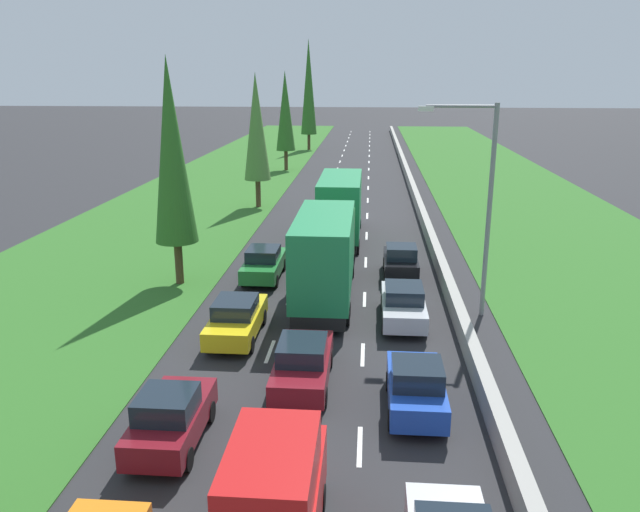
{
  "coord_description": "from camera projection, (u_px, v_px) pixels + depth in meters",
  "views": [
    {
      "loc": [
        1.86,
        -0.37,
        10.03
      ],
      "look_at": [
        -0.74,
        32.14,
        0.56
      ],
      "focal_mm": 34.99,
      "sensor_mm": 36.0,
      "label": 1
    }
  ],
  "objects": [
    {
      "name": "ground_plane",
      "position": [
        350.0,
        182.0,
        60.73
      ],
      "size": [
        300.0,
        300.0,
        0.0
      ],
      "primitive_type": "plane",
      "color": "#28282B",
      "rests_on": "ground"
    },
    {
      "name": "grass_verge_left",
      "position": [
        223.0,
        181.0,
        61.7
      ],
      "size": [
        14.0,
        140.0,
        0.04
      ],
      "primitive_type": "cube",
      "color": "#2D6623",
      "rests_on": "ground"
    },
    {
      "name": "grass_verge_right",
      "position": [
        500.0,
        184.0,
        59.63
      ],
      "size": [
        14.0,
        140.0,
        0.04
      ],
      "primitive_type": "cube",
      "color": "#2D6623",
      "rests_on": "ground"
    },
    {
      "name": "median_barrier",
      "position": [
        409.0,
        179.0,
        60.18
      ],
      "size": [
        0.44,
        120.0,
        0.85
      ],
      "primitive_type": "cube",
      "color": "#9E9B93",
      "rests_on": "ground"
    },
    {
      "name": "lane_markings",
      "position": [
        350.0,
        182.0,
        60.73
      ],
      "size": [
        3.64,
        116.0,
        0.01
      ],
      "color": "white",
      "rests_on": "ground"
    },
    {
      "name": "red_van_centre_lane",
      "position": [
        274.0,
        502.0,
        13.12
      ],
      "size": [
        1.96,
        4.9,
        2.82
      ],
      "color": "red",
      "rests_on": "ground"
    },
    {
      "name": "maroon_sedan_centre_lane",
      "position": [
        303.0,
        363.0,
        20.79
      ],
      "size": [
        1.82,
        4.5,
        1.64
      ],
      "color": "maroon",
      "rests_on": "ground"
    },
    {
      "name": "blue_hatchback_right_lane",
      "position": [
        416.0,
        387.0,
        19.13
      ],
      "size": [
        1.74,
        3.9,
        1.72
      ],
      "color": "#1E47B7",
      "rests_on": "ground"
    },
    {
      "name": "silver_sedan_right_lane",
      "position": [
        403.0,
        304.0,
        26.16
      ],
      "size": [
        1.82,
        4.5,
        1.64
      ],
      "color": "silver",
      "rests_on": "ground"
    },
    {
      "name": "green_box_truck_centre_lane",
      "position": [
        326.0,
        254.0,
        28.39
      ],
      "size": [
        2.46,
        9.4,
        4.18
      ],
      "color": "black",
      "rests_on": "ground"
    },
    {
      "name": "maroon_hatchback_left_lane",
      "position": [
        171.0,
        418.0,
        17.39
      ],
      "size": [
        1.74,
        3.9,
        1.72
      ],
      "color": "maroon",
      "rests_on": "ground"
    },
    {
      "name": "yellow_sedan_left_lane",
      "position": [
        236.0,
        318.0,
        24.6
      ],
      "size": [
        1.82,
        4.5,
        1.64
      ],
      "color": "yellow",
      "rests_on": "ground"
    },
    {
      "name": "black_hatchback_right_lane",
      "position": [
        401.0,
        261.0,
        32.06
      ],
      "size": [
        1.74,
        3.9,
        1.72
      ],
      "color": "black",
      "rests_on": "ground"
    },
    {
      "name": "green_sedan_left_lane",
      "position": [
        264.0,
        263.0,
        31.82
      ],
      "size": [
        1.82,
        4.5,
        1.64
      ],
      "color": "#237A33",
      "rests_on": "ground"
    },
    {
      "name": "green_box_truck_centre_lane_fourth",
      "position": [
        341.0,
        207.0,
        38.72
      ],
      "size": [
        2.46,
        9.4,
        4.18
      ],
      "color": "black",
      "rests_on": "ground"
    },
    {
      "name": "poplar_tree_second",
      "position": [
        172.0,
        152.0,
        29.39
      ],
      "size": [
        2.08,
        2.08,
        11.0
      ],
      "color": "#4C3823",
      "rests_on": "ground"
    },
    {
      "name": "poplar_tree_third",
      "position": [
        256.0,
        127.0,
        47.65
      ],
      "size": [
        2.06,
        2.06,
        10.33
      ],
      "color": "#4C3823",
      "rests_on": "ground"
    },
    {
      "name": "poplar_tree_fourth",
      "position": [
        285.0,
        111.0,
        66.66
      ],
      "size": [
        2.06,
        2.06,
        10.58
      ],
      "color": "#4C3823",
      "rests_on": "ground"
    },
    {
      "name": "poplar_tree_fifth",
      "position": [
        309.0,
        87.0,
        84.78
      ],
      "size": [
        2.17,
        2.17,
        14.82
      ],
      "color": "#4C3823",
      "rests_on": "ground"
    },
    {
      "name": "street_light_mast",
      "position": [
        482.0,
        196.0,
        25.75
      ],
      "size": [
        3.2,
        0.28,
        9.0
      ],
      "color": "gray",
      "rests_on": "ground"
    }
  ]
}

